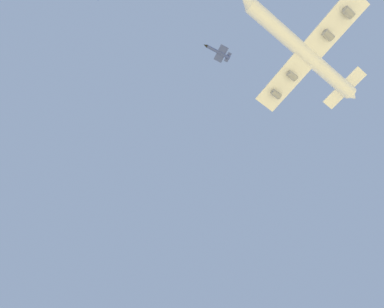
{
  "coord_description": "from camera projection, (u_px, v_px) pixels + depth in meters",
  "views": [
    {
      "loc": [
        24.47,
        93.41,
        2.24
      ],
      "look_at": [
        -10.68,
        69.4,
        76.17
      ],
      "focal_mm": 24.46,
      "sensor_mm": 36.0,
      "label": 1
    }
  ],
  "objects": [
    {
      "name": "carrier_jet",
      "position": [
        306.0,
        54.0,
        123.81
      ],
      "size": [
        75.25,
        60.46,
        18.2
      ],
      "rotation": [
        0.01,
        0.0,
        -0.35
      ],
      "color": "white"
    },
    {
      "name": "chase_jet_right_wing",
      "position": [
        218.0,
        52.0,
        132.82
      ],
      "size": [
        14.59,
        10.18,
        4.0
      ],
      "rotation": [
        0.0,
        0.0,
        -0.52
      ],
      "color": "#38478C"
    }
  ]
}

